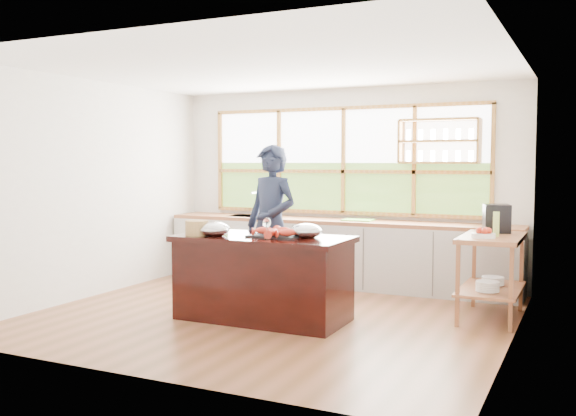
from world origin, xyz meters
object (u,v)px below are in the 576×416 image
Objects in this scene: espresso_machine at (497,218)px; wicker_basket at (197,228)px; cook at (271,225)px; island at (263,278)px.

wicker_basket is (-2.86, -1.67, -0.08)m from espresso_machine.
cook is 1.04m from wicker_basket.
wicker_basket reaches higher than island.
cook is 2.56m from espresso_machine.
espresso_machine reaches higher than wicker_basket.
espresso_machine reaches higher than island.
cook is (-0.26, 0.71, 0.49)m from island.
espresso_machine is (2.45, 0.72, 0.11)m from cook.
island is 2.69m from espresso_machine.
island is at bearing -162.01° from espresso_machine.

